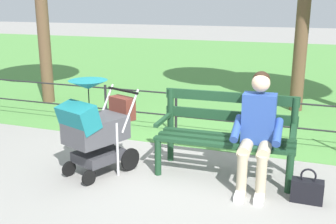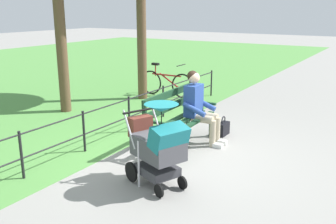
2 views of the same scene
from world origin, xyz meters
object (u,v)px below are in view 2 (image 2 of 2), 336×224
park_bench (177,117)px  stroller (158,144)px  person_on_bench (199,105)px  bicycle (166,83)px  handbag (223,129)px

park_bench → stroller: bearing=21.3°
park_bench → person_on_bench: 0.47m
park_bench → stroller: stroller is taller
person_on_bench → bicycle: bearing=-138.9°
bicycle → stroller: bearing=30.9°
park_bench → handbag: 1.13m
person_on_bench → bicycle: person_on_bench is taller
person_on_bench → handbag: size_ratio=3.45×
park_bench → handbag: park_bench is taller
person_on_bench → stroller: bearing=10.5°
park_bench → person_on_bench: (-0.38, 0.22, 0.15)m
person_on_bench → stroller: size_ratio=1.11×
stroller → bicycle: size_ratio=0.69×
person_on_bench → handbag: (-0.57, 0.23, -0.55)m
park_bench → person_on_bench: bearing=149.8°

